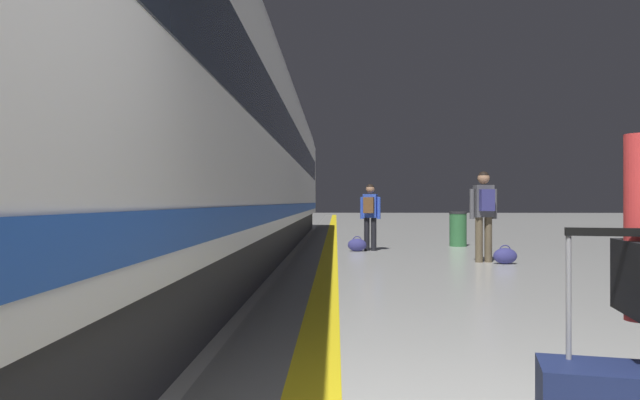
{
  "coord_description": "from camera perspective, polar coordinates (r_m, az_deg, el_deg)",
  "views": [
    {
      "loc": [
        -0.69,
        -1.76,
        1.16
      ],
      "look_at": [
        -0.87,
        4.54,
        1.18
      ],
      "focal_mm": 32.61,
      "sensor_mm": 36.0,
      "label": 1
    }
  ],
  "objects": [
    {
      "name": "tactile_edge_band",
      "position": [
        11.83,
        -1.04,
        -5.81
      ],
      "size": [
        0.74,
        80.0,
        0.01
      ],
      "primitive_type": "cube",
      "color": "slate",
      "rests_on": "ground"
    },
    {
      "name": "safety_line_strip",
      "position": [
        11.82,
        0.87,
        -5.81
      ],
      "size": [
        0.36,
        80.0,
        0.01
      ],
      "primitive_type": "cube",
      "color": "yellow",
      "rests_on": "ground"
    },
    {
      "name": "duffel_bag_mid",
      "position": [
        13.69,
        3.66,
        -4.41
      ],
      "size": [
        0.44,
        0.26,
        0.36
      ],
      "color": "navy",
      "rests_on": "ground"
    },
    {
      "name": "high_speed_train",
      "position": [
        10.54,
        -11.59,
        7.14
      ],
      "size": [
        2.94,
        34.08,
        4.97
      ],
      "color": "#38383D",
      "rests_on": "ground"
    },
    {
      "name": "passenger_mid",
      "position": [
        13.85,
        4.94,
        -1.1
      ],
      "size": [
        0.48,
        0.37,
        1.59
      ],
      "color": "black",
      "rests_on": "ground"
    },
    {
      "name": "waste_bin",
      "position": [
        15.61,
        13.39,
        -2.77
      ],
      "size": [
        0.46,
        0.46,
        0.91
      ],
      "color": "#2D6638",
      "rests_on": "ground"
    },
    {
      "name": "duffel_bag_near",
      "position": [
        11.42,
        17.71,
        -5.24
      ],
      "size": [
        0.44,
        0.26,
        0.36
      ],
      "color": "navy",
      "rests_on": "ground"
    },
    {
      "name": "passenger_near",
      "position": [
        11.58,
        15.8,
        -0.79
      ],
      "size": [
        0.54,
        0.37,
        1.75
      ],
      "color": "brown",
      "rests_on": "ground"
    }
  ]
}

